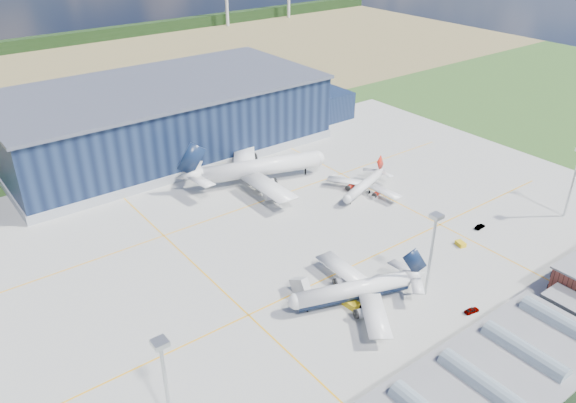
% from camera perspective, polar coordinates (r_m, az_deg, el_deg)
% --- Properties ---
extents(ground, '(600.00, 600.00, 0.00)m').
position_cam_1_polar(ground, '(157.46, 3.08, -5.38)').
color(ground, '#2C511E').
rests_on(ground, ground).
extents(apron, '(220.00, 160.00, 0.08)m').
position_cam_1_polar(apron, '(163.93, 0.84, -3.83)').
color(apron, '#9E9E99').
rests_on(apron, ground).
extents(farmland, '(600.00, 220.00, 0.01)m').
position_cam_1_polar(farmland, '(341.79, -21.82, 11.55)').
color(farmland, '#90794D').
rests_on(farmland, ground).
extents(treeline, '(600.00, 8.00, 8.00)m').
position_cam_1_polar(treeline, '(416.65, -25.33, 14.19)').
color(treeline, black).
rests_on(treeline, ground).
extents(hangar, '(145.00, 62.00, 26.10)m').
position_cam_1_polar(hangar, '(226.23, -12.01, 8.16)').
color(hangar, black).
rests_on(hangar, ground).
extents(glass_concourse, '(78.00, 23.00, 8.60)m').
position_cam_1_polar(glass_concourse, '(121.67, 19.89, -17.23)').
color(glass_concourse, black).
rests_on(glass_concourse, ground).
extents(light_mast_west, '(2.60, 2.60, 23.00)m').
position_cam_1_polar(light_mast_west, '(102.96, -12.45, -16.77)').
color(light_mast_west, '#B6B9BD').
rests_on(light_mast_west, ground).
extents(light_mast_center, '(2.60, 2.60, 23.00)m').
position_cam_1_polar(light_mast_center, '(138.22, 14.50, -4.00)').
color(light_mast_center, '#B6B9BD').
rests_on(light_mast_center, ground).
extents(light_mast_east, '(2.60, 2.60, 23.00)m').
position_cam_1_polar(light_mast_east, '(189.15, 27.19, 2.72)').
color(light_mast_east, '#B6B9BD').
rests_on(light_mast_east, ground).
extents(airliner_navy, '(47.18, 46.67, 12.16)m').
position_cam_1_polar(airliner_navy, '(137.26, 6.66, -8.16)').
color(airliner_navy, silver).
rests_on(airliner_navy, ground).
extents(airliner_red, '(36.08, 35.70, 9.29)m').
position_cam_1_polar(airliner_red, '(188.31, 7.69, 2.03)').
color(airliner_red, silver).
rests_on(airliner_red, ground).
extents(airliner_widebody, '(66.75, 65.97, 17.54)m').
position_cam_1_polar(airliner_widebody, '(193.26, -2.84, 4.32)').
color(airliner_widebody, silver).
rests_on(airliner_widebody, ground).
extents(gse_tug_a, '(2.77, 4.18, 1.66)m').
position_cam_1_polar(gse_tug_a, '(139.11, 6.42, -10.30)').
color(gse_tug_a, yellow).
rests_on(gse_tug_a, ground).
extents(gse_tug_b, '(2.66, 3.36, 1.28)m').
position_cam_1_polar(gse_tug_b, '(167.96, 17.12, -4.13)').
color(gse_tug_b, yellow).
rests_on(gse_tug_b, ground).
extents(gse_cart_a, '(2.31, 3.04, 1.19)m').
position_cam_1_polar(gse_cart_a, '(187.89, 8.65, 0.51)').
color(gse_cart_a, silver).
rests_on(gse_cart_a, ground).
extents(gse_van_b, '(3.64, 4.62, 1.93)m').
position_cam_1_polar(gse_van_b, '(197.72, 5.10, 2.33)').
color(gse_van_b, silver).
rests_on(gse_van_b, ground).
extents(gse_tug_c, '(2.48, 3.54, 1.44)m').
position_cam_1_polar(gse_tug_c, '(205.21, -6.51, 3.19)').
color(gse_tug_c, yellow).
rests_on(gse_tug_c, ground).
extents(gse_cart_b, '(3.38, 2.64, 1.30)m').
position_cam_1_polar(gse_cart_b, '(210.17, -1.10, 3.98)').
color(gse_cart_b, silver).
rests_on(gse_cart_b, ground).
extents(airstair, '(2.43, 5.44, 3.41)m').
position_cam_1_polar(airstair, '(141.83, 1.21, -8.78)').
color(airstair, silver).
rests_on(airstair, ground).
extents(car_a, '(4.09, 2.25, 1.32)m').
position_cam_1_polar(car_a, '(143.60, 18.17, -10.46)').
color(car_a, '#99999E').
rests_on(car_a, ground).
extents(car_b, '(4.03, 1.69, 1.30)m').
position_cam_1_polar(car_b, '(178.30, 18.92, -2.43)').
color(car_b, '#99999E').
rests_on(car_b, ground).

